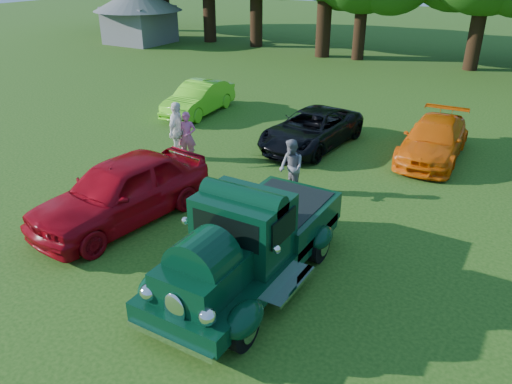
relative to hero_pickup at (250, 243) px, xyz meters
The scene contains 10 objects.
ground 1.12m from the hero_pickup, 137.49° to the left, with size 120.00×120.00×0.00m, color #1C4710.
hero_pickup is the anchor object (origin of this frame).
red_convertible 4.12m from the hero_pickup, behind, with size 1.94×4.82×1.64m, color #A10612.
back_car_lime 12.04m from the hero_pickup, 131.42° to the left, with size 1.38×3.95×1.30m, color #5DD81C.
back_car_black 8.16m from the hero_pickup, 106.09° to the left, with size 2.09×4.53×1.26m, color black.
back_car_orange 9.02m from the hero_pickup, 79.57° to the left, with size 1.78×4.38×1.27m, color #F06108.
spectator_pink 6.99m from the hero_pickup, 138.01° to the left, with size 0.58×0.38×1.59m, color #DF5C92.
spectator_grey 4.27m from the hero_pickup, 105.73° to the left, with size 0.76×0.60×1.57m, color gray.
spectator_white 7.14m from the hero_pickup, 140.41° to the left, with size 1.12×0.46×1.90m, color white.
gazebo 31.13m from the hero_pickup, 136.36° to the left, with size 6.40×6.40×3.90m.
Camera 1 is at (4.96, -7.77, 6.15)m, focal length 35.00 mm.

